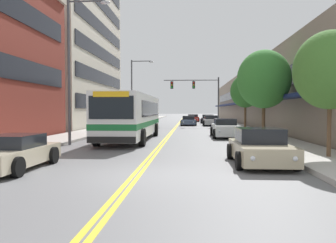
{
  "coord_description": "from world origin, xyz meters",
  "views": [
    {
      "loc": [
        1.67,
        -10.01,
        2.04
      ],
      "look_at": [
        -0.44,
        21.29,
        0.91
      ],
      "focal_mm": 35.0,
      "sensor_mm": 36.0,
      "label": 1
    }
  ],
  "objects_px": {
    "city_bus": "(132,115)",
    "car_charcoal_parked_right_end": "(208,119)",
    "car_dark_grey_parked_left_far": "(141,122)",
    "street_lamp_left_near": "(75,59)",
    "car_white_parked_right_mid": "(225,128)",
    "car_red_moving_lead": "(193,118)",
    "car_champagne_parked_left_near": "(13,153)",
    "street_lamp_left_far": "(135,87)",
    "car_silver_parked_right_far": "(211,121)",
    "car_beige_parked_right_foreground": "(260,148)",
    "street_tree_right_far": "(245,91)",
    "street_tree_right_mid": "(264,79)",
    "fire_hydrant": "(274,137)",
    "street_tree_right_near": "(330,70)",
    "traffic_signal_mast": "(199,91)",
    "car_black_parked_left_mid": "(130,124)",
    "car_slate_blue_moving_second": "(189,121)"
  },
  "relations": [
    {
      "from": "city_bus",
      "to": "car_charcoal_parked_right_end",
      "type": "xyz_separation_m",
      "value": [
        6.68,
        28.62,
        -1.1
      ]
    },
    {
      "from": "car_dark_grey_parked_left_far",
      "to": "street_lamp_left_near",
      "type": "height_order",
      "value": "street_lamp_left_near"
    },
    {
      "from": "car_white_parked_right_mid",
      "to": "car_red_moving_lead",
      "type": "bearing_deg",
      "value": 93.74
    },
    {
      "from": "car_champagne_parked_left_near",
      "to": "street_lamp_left_far",
      "type": "bearing_deg",
      "value": 91.07
    },
    {
      "from": "car_dark_grey_parked_left_far",
      "to": "car_silver_parked_right_far",
      "type": "height_order",
      "value": "car_silver_parked_right_far"
    },
    {
      "from": "car_beige_parked_right_foreground",
      "to": "street_tree_right_far",
      "type": "xyz_separation_m",
      "value": [
        2.99,
        21.29,
        3.3
      ]
    },
    {
      "from": "street_tree_right_mid",
      "to": "fire_hydrant",
      "type": "height_order",
      "value": "street_tree_right_mid"
    },
    {
      "from": "car_red_moving_lead",
      "to": "car_charcoal_parked_right_end",
      "type": "bearing_deg",
      "value": -69.93
    },
    {
      "from": "car_beige_parked_right_foreground",
      "to": "car_silver_parked_right_far",
      "type": "bearing_deg",
      "value": 89.73
    },
    {
      "from": "street_tree_right_near",
      "to": "street_tree_right_far",
      "type": "relative_size",
      "value": 0.92
    },
    {
      "from": "car_silver_parked_right_far",
      "to": "traffic_signal_mast",
      "type": "xyz_separation_m",
      "value": [
        -1.65,
        -1.32,
        3.76
      ]
    },
    {
      "from": "car_silver_parked_right_far",
      "to": "car_red_moving_lead",
      "type": "bearing_deg",
      "value": 98.91
    },
    {
      "from": "car_champagne_parked_left_near",
      "to": "car_red_moving_lead",
      "type": "bearing_deg",
      "value": 81.87
    },
    {
      "from": "car_red_moving_lead",
      "to": "fire_hydrant",
      "type": "distance_m",
      "value": 39.93
    },
    {
      "from": "city_bus",
      "to": "street_lamp_left_far",
      "type": "bearing_deg",
      "value": 98.91
    },
    {
      "from": "city_bus",
      "to": "traffic_signal_mast",
      "type": "bearing_deg",
      "value": 75.21
    },
    {
      "from": "car_dark_grey_parked_left_far",
      "to": "car_silver_parked_right_far",
      "type": "xyz_separation_m",
      "value": [
        8.84,
        1.75,
        0.07
      ]
    },
    {
      "from": "street_tree_right_near",
      "to": "street_tree_right_far",
      "type": "distance_m",
      "value": 20.29
    },
    {
      "from": "car_dark_grey_parked_left_far",
      "to": "car_white_parked_right_mid",
      "type": "height_order",
      "value": "car_white_parked_right_mid"
    },
    {
      "from": "car_black_parked_left_mid",
      "to": "car_silver_parked_right_far",
      "type": "xyz_separation_m",
      "value": [
        8.78,
        10.01,
        -0.02
      ]
    },
    {
      "from": "car_black_parked_left_mid",
      "to": "street_lamp_left_near",
      "type": "height_order",
      "value": "street_lamp_left_near"
    },
    {
      "from": "car_white_parked_right_mid",
      "to": "car_charcoal_parked_right_end",
      "type": "bearing_deg",
      "value": 89.73
    },
    {
      "from": "car_dark_grey_parked_left_far",
      "to": "car_red_moving_lead",
      "type": "distance_m",
      "value": 17.35
    },
    {
      "from": "car_beige_parked_right_foreground",
      "to": "street_tree_right_mid",
      "type": "xyz_separation_m",
      "value": [
        2.31,
        9.9,
        3.46
      ]
    },
    {
      "from": "car_beige_parked_right_foreground",
      "to": "car_charcoal_parked_right_end",
      "type": "height_order",
      "value": "car_beige_parked_right_foreground"
    },
    {
      "from": "traffic_signal_mast",
      "to": "fire_hydrant",
      "type": "relative_size",
      "value": 7.5
    },
    {
      "from": "car_slate_blue_moving_second",
      "to": "street_tree_right_near",
      "type": "bearing_deg",
      "value": -79.08
    },
    {
      "from": "car_champagne_parked_left_near",
      "to": "street_lamp_left_far",
      "type": "xyz_separation_m",
      "value": [
        -0.52,
        28.1,
        4.24
      ]
    },
    {
      "from": "car_slate_blue_moving_second",
      "to": "street_lamp_left_near",
      "type": "distance_m",
      "value": 25.8
    },
    {
      "from": "city_bus",
      "to": "car_dark_grey_parked_left_far",
      "type": "relative_size",
      "value": 2.68
    },
    {
      "from": "car_slate_blue_moving_second",
      "to": "street_lamp_left_far",
      "type": "relative_size",
      "value": 0.55
    },
    {
      "from": "car_champagne_parked_left_near",
      "to": "car_white_parked_right_mid",
      "type": "relative_size",
      "value": 0.89
    },
    {
      "from": "street_tree_right_mid",
      "to": "city_bus",
      "type": "bearing_deg",
      "value": -178.1
    },
    {
      "from": "city_bus",
      "to": "street_tree_right_far",
      "type": "height_order",
      "value": "street_tree_right_far"
    },
    {
      "from": "car_champagne_parked_left_near",
      "to": "street_tree_right_far",
      "type": "height_order",
      "value": "street_tree_right_far"
    },
    {
      "from": "traffic_signal_mast",
      "to": "car_white_parked_right_mid",
      "type": "bearing_deg",
      "value": -84.77
    },
    {
      "from": "street_lamp_left_far",
      "to": "street_lamp_left_near",
      "type": "bearing_deg",
      "value": -90.15
    },
    {
      "from": "car_silver_parked_right_far",
      "to": "street_tree_right_far",
      "type": "height_order",
      "value": "street_tree_right_far"
    },
    {
      "from": "car_slate_blue_moving_second",
      "to": "fire_hydrant",
      "type": "relative_size",
      "value": 4.8
    },
    {
      "from": "car_beige_parked_right_foreground",
      "to": "car_white_parked_right_mid",
      "type": "xyz_separation_m",
      "value": [
        0.0,
        12.14,
        0.03
      ]
    },
    {
      "from": "street_lamp_left_near",
      "to": "car_dark_grey_parked_left_far",
      "type": "bearing_deg",
      "value": 88.59
    },
    {
      "from": "traffic_signal_mast",
      "to": "car_champagne_parked_left_near",
      "type": "bearing_deg",
      "value": -103.26
    },
    {
      "from": "car_champagne_parked_left_near",
      "to": "traffic_signal_mast",
      "type": "height_order",
      "value": "traffic_signal_mast"
    },
    {
      "from": "city_bus",
      "to": "car_beige_parked_right_foreground",
      "type": "bearing_deg",
      "value": -55.71
    },
    {
      "from": "car_dark_grey_parked_left_far",
      "to": "street_tree_right_far",
      "type": "bearing_deg",
      "value": -30.84
    },
    {
      "from": "traffic_signal_mast",
      "to": "car_beige_parked_right_foreground",
      "type": "bearing_deg",
      "value": -86.98
    },
    {
      "from": "street_tree_right_near",
      "to": "car_champagne_parked_left_near",
      "type": "bearing_deg",
      "value": -167.1
    },
    {
      "from": "city_bus",
      "to": "street_lamp_left_far",
      "type": "height_order",
      "value": "street_lamp_left_far"
    },
    {
      "from": "car_dark_grey_parked_left_far",
      "to": "car_silver_parked_right_far",
      "type": "relative_size",
      "value": 0.95
    },
    {
      "from": "fire_hydrant",
      "to": "traffic_signal_mast",
      "type": "bearing_deg",
      "value": 97.5
    }
  ]
}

